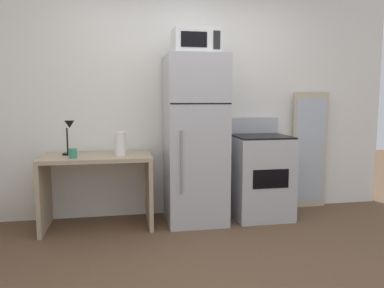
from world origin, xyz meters
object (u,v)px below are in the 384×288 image
at_px(desk_lamp, 69,132).
at_px(paper_towel_roll, 120,144).
at_px(desk, 97,177).
at_px(refrigerator, 195,140).
at_px(microwave, 196,42).
at_px(leaning_mirror, 310,150).
at_px(oven_range, 260,176).
at_px(coffee_mug, 73,153).

height_order(desk_lamp, paper_towel_roll, desk_lamp).
distance_m(desk, desk_lamp, 0.55).
bearing_deg(refrigerator, microwave, -89.68).
bearing_deg(paper_towel_roll, refrigerator, 4.27).
bearing_deg(paper_towel_roll, leaning_mirror, 8.24).
xyz_separation_m(refrigerator, oven_range, (0.75, 0.01, -0.42)).
bearing_deg(desk, desk_lamp, 167.53).
height_order(desk, desk_lamp, desk_lamp).
height_order(paper_towel_roll, refrigerator, refrigerator).
bearing_deg(coffee_mug, paper_towel_roll, 11.08).
bearing_deg(leaning_mirror, oven_range, -160.62).
bearing_deg(desk, microwave, -1.53).
bearing_deg(coffee_mug, leaning_mirror, 8.71).
distance_m(desk_lamp, leaning_mirror, 2.79).
bearing_deg(desk_lamp, desk, -12.47).
bearing_deg(desk, refrigerator, -0.35).
height_order(desk, paper_towel_roll, paper_towel_roll).
height_order(desk_lamp, leaning_mirror, leaning_mirror).
bearing_deg(desk_lamp, leaning_mirror, 4.17).
bearing_deg(desk_lamp, oven_range, -1.50).
relative_size(desk, desk_lamp, 3.11).
distance_m(desk, paper_towel_roll, 0.43).
bearing_deg(refrigerator, desk, 179.65).
distance_m(paper_towel_roll, oven_range, 1.59).
height_order(desk, coffee_mug, coffee_mug).
bearing_deg(paper_towel_roll, desk_lamp, 166.20).
height_order(desk_lamp, coffee_mug, desk_lamp).
bearing_deg(desk, coffee_mug, -144.42).
distance_m(desk, leaning_mirror, 2.52).
bearing_deg(desk, leaning_mirror, 5.99).
distance_m(coffee_mug, refrigerator, 1.25).
xyz_separation_m(coffee_mug, oven_range, (1.99, 0.16, -0.33)).
relative_size(desk, microwave, 2.39).
bearing_deg(oven_range, desk_lamp, 178.50).
xyz_separation_m(paper_towel_roll, microwave, (0.79, 0.04, 1.03)).
relative_size(refrigerator, oven_range, 1.61).
relative_size(desk, coffee_mug, 11.55).
xyz_separation_m(refrigerator, leaning_mirror, (1.47, 0.27, -0.19)).
bearing_deg(paper_towel_roll, desk, 164.69).
distance_m(paper_towel_roll, refrigerator, 0.79).
relative_size(desk_lamp, oven_range, 0.32).
bearing_deg(coffee_mug, desk, 35.58).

